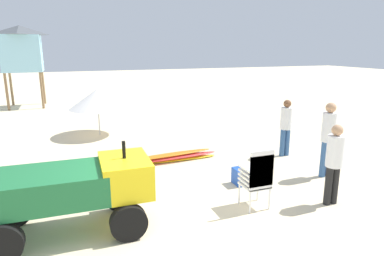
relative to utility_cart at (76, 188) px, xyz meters
name	(u,v)px	position (x,y,z in m)	size (l,w,h in m)	color
ground	(162,226)	(1.35, -0.33, -0.78)	(80.00, 80.00, 0.00)	beige
utility_cart	(76,188)	(0.00, 0.00, 0.00)	(2.58, 1.34, 1.50)	#1E6B38
stacked_plastic_chairs	(258,174)	(3.22, -0.36, -0.09)	(0.48, 0.48, 1.20)	white
surfboard_pile	(171,157)	(2.48, 2.80, -0.66)	(2.68, 0.50, 0.24)	yellow
lifeguard_near_left	(334,160)	(4.70, -0.69, 0.13)	(0.32, 0.32, 1.61)	black
lifeguard_near_center	(328,134)	(5.64, 0.51, 0.25)	(0.32, 0.32, 1.79)	#33598C
lifeguard_near_right	(286,124)	(5.67, 2.17, 0.13)	(0.32, 0.32, 1.61)	#33598C
lifeguard_tower	(21,49)	(-1.95, 13.58, 2.16)	(1.98, 1.98, 4.06)	olive
beach_umbrella_left	(98,99)	(0.96, 6.44, 0.50)	(1.96, 1.96, 1.63)	beige
cooler_box	(245,176)	(3.62, 0.79, -0.60)	(0.53, 0.36, 0.37)	blue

